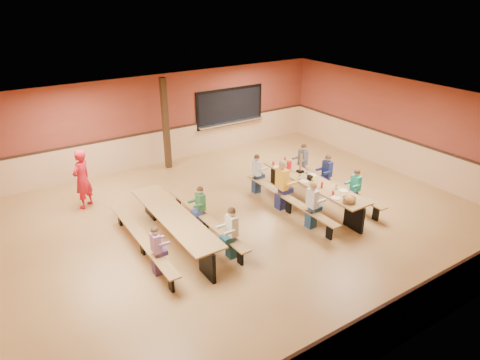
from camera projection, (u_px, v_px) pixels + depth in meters
ground at (246, 220)px, 11.19m from camera, size 12.00×12.00×0.00m
room_envelope at (246, 196)px, 10.90m from camera, size 12.04×10.04×3.02m
kitchen_pass_through at (230, 108)px, 15.64m from camera, size 2.78×0.28×1.38m
structural_post at (166, 124)px, 13.82m from camera, size 0.18×0.18×3.00m
cafeteria_table_main at (313, 188)px, 11.74m from camera, size 1.91×3.70×0.74m
cafeteria_table_second at (175, 224)px, 9.98m from camera, size 1.91×3.70×0.74m
seated_child_white_left at (312, 205)px, 10.62m from camera, size 0.38×0.31×1.23m
seated_adult_yellow at (282, 185)px, 11.51m from camera, size 0.45×0.37×1.38m
seated_child_grey_left at (256, 174)px, 12.46m from camera, size 0.35×0.29×1.17m
seated_child_teal_right at (355, 189)px, 11.54m from camera, size 0.34×0.28×1.15m
seated_child_navy_right at (327, 175)px, 12.36m from camera, size 0.37×0.30×1.20m
seated_child_char_right at (303, 163)px, 13.17m from camera, size 0.37×0.30×1.21m
seated_child_purple_sec at (156, 251)px, 8.88m from camera, size 0.33×0.27×1.12m
seated_child_green_sec at (201, 208)px, 10.55m from camera, size 0.34×0.28×1.15m
seated_child_tan_sec at (232, 233)px, 9.43m from camera, size 0.38×0.31×1.22m
standing_woman at (82, 179)px, 11.54m from camera, size 0.72×0.68×1.66m
punch_pitcher at (289, 165)px, 12.39m from camera, size 0.16×0.16×0.22m
chip_bowl at (349, 199)px, 10.47m from camera, size 0.32×0.32×0.15m
napkin_dispenser at (310, 178)px, 11.68m from camera, size 0.10×0.14×0.13m
condiment_mustard at (313, 182)px, 11.39m from camera, size 0.06×0.06×0.17m
condiment_ketchup at (322, 185)px, 11.20m from camera, size 0.06×0.06×0.17m
table_paddle at (300, 168)px, 12.13m from camera, size 0.16×0.16×0.56m
place_settings at (313, 179)px, 11.63m from camera, size 0.65×3.30×0.11m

